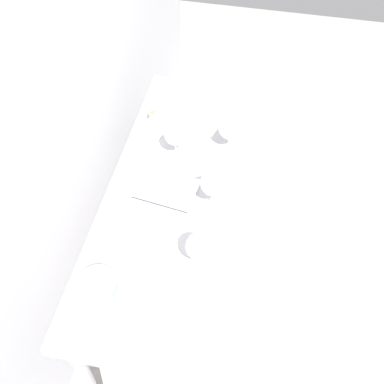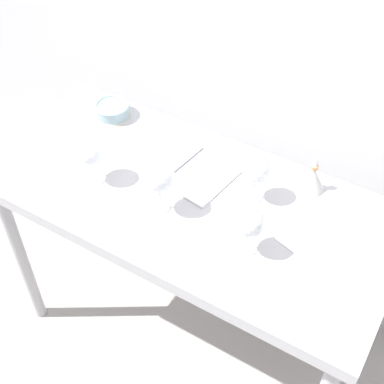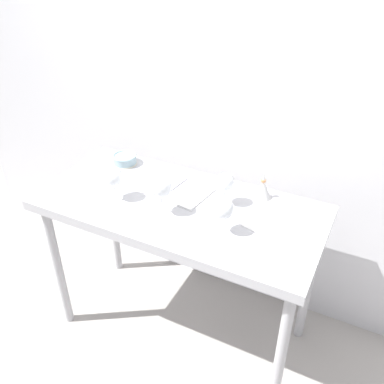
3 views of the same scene
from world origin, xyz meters
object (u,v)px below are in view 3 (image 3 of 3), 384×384
(wine_glass_near_center, at_px, (161,188))
(tasting_bowl, at_px, (125,159))
(wine_glass_far_right, at_px, (225,183))
(tasting_sheet_upper, at_px, (271,222))
(wine_glass_near_right, at_px, (224,209))
(decanter_funnel, at_px, (263,189))
(open_notebook, at_px, (175,189))
(wine_glass_near_left, at_px, (113,177))

(wine_glass_near_center, relative_size, tasting_bowl, 1.39)
(wine_glass_far_right, bearing_deg, tasting_sheet_upper, -9.34)
(wine_glass_near_center, xyz_separation_m, wine_glass_near_right, (0.31, -0.01, -0.02))
(wine_glass_near_right, distance_m, decanter_funnel, 0.35)
(tasting_sheet_upper, height_order, decanter_funnel, decanter_funnel)
(tasting_bowl, bearing_deg, open_notebook, -15.93)
(wine_glass_near_right, bearing_deg, open_notebook, 149.10)
(open_notebook, relative_size, decanter_funnel, 2.71)
(wine_glass_near_right, bearing_deg, decanter_funnel, 78.94)
(decanter_funnel, bearing_deg, wine_glass_near_left, -152.72)
(open_notebook, bearing_deg, wine_glass_near_center, -71.15)
(tasting_bowl, height_order, decanter_funnel, decanter_funnel)
(open_notebook, relative_size, tasting_sheet_upper, 1.66)
(wine_glass_near_right, distance_m, wine_glass_far_right, 0.22)
(wine_glass_near_left, relative_size, open_notebook, 0.45)
(wine_glass_near_right, xyz_separation_m, tasting_sheet_upper, (0.17, 0.16, -0.12))
(wine_glass_near_center, height_order, wine_glass_near_right, wine_glass_near_center)
(wine_glass_far_right, bearing_deg, open_notebook, 178.95)
(wine_glass_near_center, xyz_separation_m, tasting_sheet_upper, (0.49, 0.16, -0.13))
(wine_glass_far_right, xyz_separation_m, tasting_sheet_upper, (0.25, -0.04, -0.12))
(wine_glass_near_right, height_order, tasting_sheet_upper, wine_glass_near_right)
(wine_glass_near_center, relative_size, wine_glass_far_right, 1.14)
(wine_glass_near_center, xyz_separation_m, open_notebook, (-0.04, 0.20, -0.13))
(wine_glass_near_center, bearing_deg, wine_glass_far_right, 40.31)
(wine_glass_far_right, height_order, open_notebook, wine_glass_far_right)
(wine_glass_near_left, height_order, wine_glass_near_center, wine_glass_near_center)
(tasting_bowl, bearing_deg, decanter_funnel, 1.44)
(wine_glass_far_right, distance_m, tasting_sheet_upper, 0.28)
(wine_glass_near_left, distance_m, wine_glass_near_right, 0.58)
(wine_glass_near_left, relative_size, tasting_sheet_upper, 0.75)
(wine_glass_near_left, xyz_separation_m, decanter_funnel, (0.65, 0.33, -0.07))
(wine_glass_near_center, relative_size, decanter_funnel, 1.35)
(open_notebook, distance_m, tasting_bowl, 0.40)
(wine_glass_near_left, distance_m, wine_glass_far_right, 0.54)
(wine_glass_near_center, height_order, decanter_funnel, wine_glass_near_center)
(tasting_bowl, bearing_deg, wine_glass_near_right, -23.53)
(wine_glass_near_right, height_order, open_notebook, wine_glass_near_right)
(wine_glass_near_center, bearing_deg, tasting_sheet_upper, 17.76)
(wine_glass_near_right, bearing_deg, wine_glass_near_center, 178.39)
(tasting_sheet_upper, bearing_deg, wine_glass_far_right, -174.41)
(tasting_sheet_upper, distance_m, tasting_bowl, 0.92)
(tasting_sheet_upper, distance_m, decanter_funnel, 0.21)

